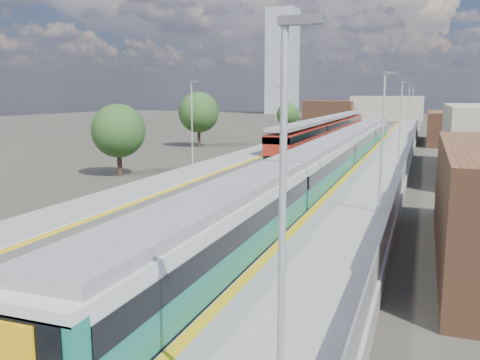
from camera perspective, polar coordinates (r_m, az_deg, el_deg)
The scene contains 11 objects.
ground at distance 56.98m, azimuth 11.05°, elevation 1.99°, with size 320.00×320.00×0.00m, color #47443A.
ballast_bed at distance 59.79m, azimuth 9.30°, elevation 2.42°, with size 10.50×155.00×0.06m, color #565451.
tracks at distance 61.32m, azimuth 10.15°, elevation 2.64°, with size 8.96×160.00×0.17m.
platform_right at distance 58.81m, azimuth 16.54°, elevation 2.53°, with size 4.70×155.00×8.52m.
platform_left at distance 61.34m, azimuth 3.06°, elevation 3.17°, with size 4.30×155.00×8.52m.
buildings at distance 146.94m, azimuth 9.65°, elevation 10.72°, with size 72.00×185.50×40.00m.
green_train at distance 46.89m, azimuth 11.05°, elevation 3.07°, with size 2.80×77.91×3.08m.
red_train at distance 81.50m, azimuth 9.98°, elevation 5.82°, with size 2.99×60.69×3.78m.
tree_a at distance 47.05m, azimuth -13.51°, elevation 5.39°, with size 4.83×4.83×6.54m.
tree_b at distance 72.41m, azimuth -4.66°, elevation 7.58°, with size 5.71×5.71×7.74m.
tree_c at distance 96.76m, azimuth 5.40°, elevation 7.33°, with size 4.30×4.30×5.83m.
Camera 1 is at (8.71, -5.83, 7.30)m, focal length 38.00 mm.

